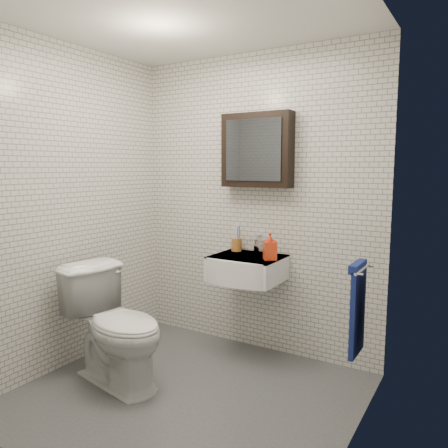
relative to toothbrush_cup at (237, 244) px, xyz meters
The scene contains 9 objects.
ground 1.29m from the toothbrush_cup, 81.96° to the right, with size 2.20×2.00×0.01m, color #474A4E.
room_shell 1.08m from the toothbrush_cup, 81.96° to the right, with size 2.22×2.02×2.51m.
washbasin 0.30m from the toothbrush_cup, 44.96° to the right, with size 0.55×0.50×0.20m.
faucet 0.18m from the toothbrush_cup, ahead, with size 0.06×0.20×0.15m.
mirror_cabinet 0.81m from the toothbrush_cup, ahead, with size 0.60×0.15×0.60m.
towel_rail 1.31m from the toothbrush_cup, 25.62° to the right, with size 0.09×0.30×0.58m.
toothbrush_cup is the anchor object (origin of this frame).
soap_bottle 0.43m from the toothbrush_cup, 23.53° to the right, with size 0.10×0.10×0.21m, color #FF5E1A.
toilet 1.20m from the toothbrush_cup, 112.36° to the right, with size 0.48×0.83×0.85m, color white.
Camera 1 is at (1.68, -2.29, 1.56)m, focal length 35.00 mm.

